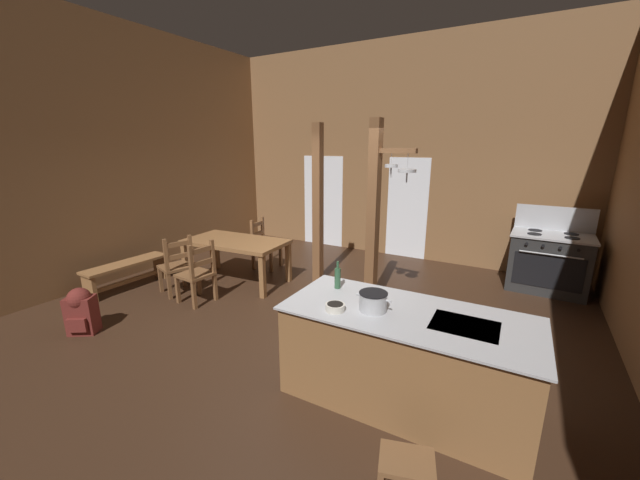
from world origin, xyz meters
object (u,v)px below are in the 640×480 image
object	(u,v)px
backpack	(81,310)
mixing_bowl_on_counter	(335,307)
stockpot_on_counter	(373,301)
ladderback_chair_at_table_end	(177,266)
stove_range	(548,261)
bench_along_left_wall	(127,270)
kitchen_island	(404,357)
ladderback_chair_by_post	(197,274)
ladderback_chair_near_window	(264,245)
bottle_tall_on_counter	(338,278)
step_stool	(406,474)
dining_table	(236,245)

from	to	relation	value
backpack	mixing_bowl_on_counter	xyz separation A→B (m)	(3.28, 0.51, 0.60)
stockpot_on_counter	ladderback_chair_at_table_end	bearing A→B (deg)	167.86
stove_range	bench_along_left_wall	distance (m)	6.84
stove_range	mixing_bowl_on_counter	bearing A→B (deg)	-113.77
kitchen_island	stove_range	size ratio (longest dim) A/B	1.65
stockpot_on_counter	mixing_bowl_on_counter	bearing A→B (deg)	-149.83
stove_range	stockpot_on_counter	xyz separation A→B (m)	(-1.48, -3.85, 0.48)
ladderback_chair_by_post	mixing_bowl_on_counter	distance (m)	2.90
bench_along_left_wall	backpack	xyz separation A→B (m)	(0.91, -1.18, 0.01)
ladderback_chair_near_window	ladderback_chair_by_post	world-z (taller)	same
ladderback_chair_at_table_end	bench_along_left_wall	xyz separation A→B (m)	(-0.91, -0.26, -0.15)
stockpot_on_counter	bottle_tall_on_counter	distance (m)	0.59
kitchen_island	ladderback_chair_near_window	world-z (taller)	ladderback_chair_near_window
mixing_bowl_on_counter	kitchen_island	bearing A→B (deg)	26.00
step_stool	ladderback_chair_near_window	size ratio (longest dim) A/B	0.45
kitchen_island	stockpot_on_counter	size ratio (longest dim) A/B	6.78
ladderback_chair_near_window	ladderback_chair_at_table_end	xyz separation A→B (m)	(-0.39, -1.69, 0.00)
step_stool	ladderback_chair_near_window	world-z (taller)	ladderback_chair_near_window
dining_table	backpack	bearing A→B (deg)	-101.25
backpack	stockpot_on_counter	size ratio (longest dim) A/B	1.86
ladderback_chair_at_table_end	backpack	xyz separation A→B (m)	(-0.01, -1.44, -0.14)
ladderback_chair_at_table_end	bottle_tall_on_counter	distance (m)	3.14
stove_range	kitchen_island	bearing A→B (deg)	-107.87
dining_table	stockpot_on_counter	bearing A→B (deg)	-27.61
dining_table	bottle_tall_on_counter	bearing A→B (deg)	-26.99
kitchen_island	bottle_tall_on_counter	world-z (taller)	bottle_tall_on_counter
step_stool	bench_along_left_wall	xyz separation A→B (m)	(-5.07, 1.32, 0.13)
backpack	stockpot_on_counter	distance (m)	3.69
bottle_tall_on_counter	kitchen_island	bearing A→B (deg)	-13.85
kitchen_island	bottle_tall_on_counter	bearing A→B (deg)	166.15
stove_range	stockpot_on_counter	bearing A→B (deg)	-111.05
ladderback_chair_by_post	bench_along_left_wall	bearing A→B (deg)	-172.88
kitchen_island	bench_along_left_wall	bearing A→B (deg)	175.19
kitchen_island	ladderback_chair_by_post	distance (m)	3.34
ladderback_chair_by_post	stockpot_on_counter	distance (m)	3.14
stove_range	ladderback_chair_by_post	xyz separation A→B (m)	(-4.50, -3.16, -0.03)
ladderback_chair_near_window	bench_along_left_wall	size ratio (longest dim) A/B	0.71
kitchen_island	backpack	size ratio (longest dim) A/B	3.65
ladderback_chair_by_post	backpack	xyz separation A→B (m)	(-0.55, -1.37, -0.14)
dining_table	ladderback_chair_by_post	xyz separation A→B (m)	(0.10, -0.94, -0.20)
ladderback_chair_near_window	bench_along_left_wall	world-z (taller)	ladderback_chair_near_window
ladderback_chair_at_table_end	bottle_tall_on_counter	world-z (taller)	bottle_tall_on_counter
ladderback_chair_by_post	bottle_tall_on_counter	xyz separation A→B (m)	(2.51, -0.39, 0.54)
kitchen_island	step_stool	distance (m)	1.01
stove_range	ladderback_chair_at_table_end	bearing A→B (deg)	-148.55
ladderback_chair_by_post	dining_table	bearing A→B (deg)	95.81
dining_table	kitchen_island	bearing A→B (deg)	-24.18
step_stool	stockpot_on_counter	distance (m)	1.28
stockpot_on_counter	bench_along_left_wall	bearing A→B (deg)	173.53
kitchen_island	stove_range	distance (m)	3.94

